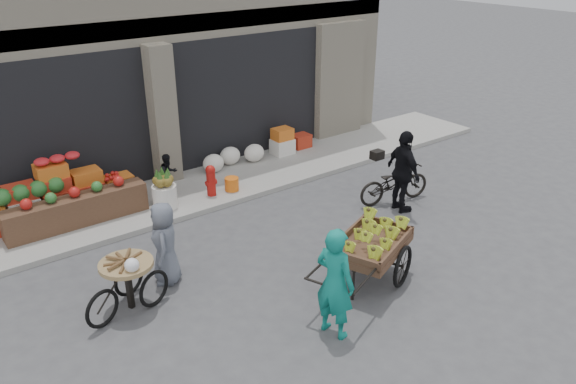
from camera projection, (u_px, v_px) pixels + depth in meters
ground at (297, 274)px, 9.85m from camera, size 80.00×80.00×0.00m
sidewalk at (186, 193)px, 12.80m from camera, size 18.00×2.20×0.12m
building at (104, 24)px, 14.27m from camera, size 14.00×6.45×7.00m
fruit_display at (68, 192)px, 11.38m from camera, size 3.10×1.12×1.24m
pineapple_bin at (165, 197)px, 11.89m from camera, size 0.52×0.52×0.50m
fire_hydrant at (211, 179)px, 12.40m from camera, size 0.22×0.22×0.71m
orange_bucket at (232, 184)px, 12.74m from camera, size 0.32×0.32×0.30m
right_bay_goods at (265, 148)px, 14.52m from camera, size 3.35×0.60×0.70m
seated_person at (168, 174)px, 12.46m from camera, size 0.51×0.43×0.93m
banana_cart at (370, 244)px, 9.29m from camera, size 2.67×1.80×1.04m
vendor_woman at (335, 283)px, 8.04m from camera, size 0.56×0.72×1.75m
tricycle_cart at (127, 277)px, 8.73m from camera, size 1.45×1.08×0.95m
vendor_grey at (165, 243)px, 9.37m from camera, size 0.75×0.85×1.46m
bicycle at (394, 183)px, 12.35m from camera, size 1.81×0.97×0.90m
cyclist at (403, 172)px, 11.77m from camera, size 0.66×1.12×1.79m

